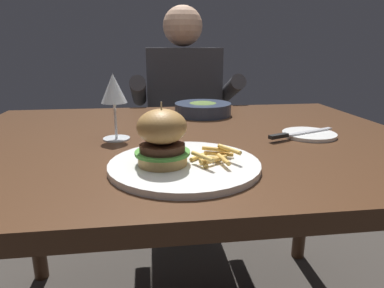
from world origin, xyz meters
TOP-DOWN VIEW (x-y plane):
  - dining_table at (0.00, 0.00)m, footprint 1.32×0.99m
  - main_plate at (-0.03, -0.27)m, footprint 0.32×0.32m
  - burger_sandwich at (-0.08, -0.27)m, footprint 0.11×0.11m
  - fries_pile at (0.03, -0.27)m, footprint 0.10×0.11m
  - wine_glass at (-0.19, -0.01)m, footprint 0.07×0.07m
  - bread_plate at (0.35, -0.05)m, footprint 0.15×0.15m
  - table_knife at (0.30, -0.07)m, footprint 0.22×0.10m
  - soup_bowl at (0.10, 0.30)m, footprint 0.21×0.21m
  - diner_person at (0.08, 0.77)m, footprint 0.51×0.36m

SIDE VIEW (x-z plane):
  - diner_person at x=0.08m, z-range -0.02..1.15m
  - dining_table at x=0.00m, z-range 0.29..1.03m
  - bread_plate at x=0.35m, z-range 0.74..0.75m
  - main_plate at x=-0.03m, z-range 0.74..0.75m
  - table_knife at x=0.30m, z-range 0.75..0.76m
  - soup_bowl at x=0.10m, z-range 0.74..0.79m
  - fries_pile at x=0.03m, z-range 0.75..0.78m
  - burger_sandwich at x=-0.08m, z-range 0.75..0.88m
  - wine_glass at x=-0.19m, z-range 0.78..0.96m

